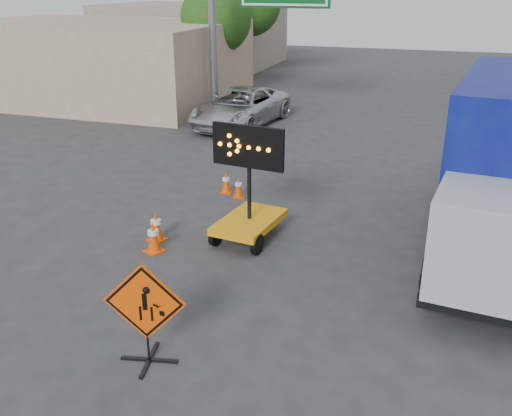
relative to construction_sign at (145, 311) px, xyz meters
The scene contains 15 objects.
ground 0.99m from the construction_sign, 25.27° to the right, with size 100.00×100.00×0.00m, color #2D2D30.
storefront_left_near 24.27m from the construction_sign, 124.77° to the left, with size 14.00×10.00×4.00m, color tan.
storefront_left_far 37.04m from the construction_sign, 113.61° to the left, with size 12.00×10.00×4.40m, color #9E9383.
highway_gantry 18.83m from the construction_sign, 103.41° to the left, with size 6.18×0.38×6.90m.
tree_left_near 23.49m from the construction_sign, 109.66° to the left, with size 3.71×3.71×6.03m.
tree_left_far 31.41m from the construction_sign, 106.44° to the left, with size 4.10×4.10×6.66m.
construction_sign is the anchor object (origin of this frame).
arrow_board 5.21m from the construction_sign, 90.54° to the left, with size 1.83×2.17×2.89m.
pickup_truck 17.04m from the construction_sign, 105.19° to the left, with size 2.68×5.82×1.62m, color silver.
box_truck 8.86m from the construction_sign, 48.76° to the left, with size 3.34×8.67×4.02m.
cone_a 4.28m from the construction_sign, 117.21° to the left, with size 0.52×0.52×0.79m.
cone_b 4.92m from the construction_sign, 116.64° to the left, with size 0.50×0.50×0.77m.
cone_c 7.98m from the construction_sign, 99.62° to the left, with size 0.40×0.40×0.64m.
cone_d 8.33m from the construction_sign, 102.74° to the left, with size 0.39×0.39×0.68m.
cone_e 11.30m from the construction_sign, 100.04° to the left, with size 0.53×0.53×0.81m.
Camera 1 is at (4.14, -6.90, 5.98)m, focal length 40.00 mm.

